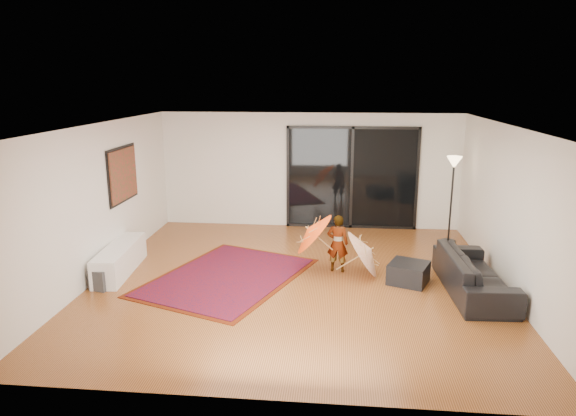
# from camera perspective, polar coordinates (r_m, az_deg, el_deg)

# --- Properties ---
(floor) EXTENTS (7.00, 7.00, 0.00)m
(floor) POSITION_cam_1_polar(r_m,az_deg,el_deg) (9.11, 0.99, -8.04)
(floor) COLOR #9A562A
(floor) RESTS_ON ground
(ceiling) EXTENTS (7.00, 7.00, 0.00)m
(ceiling) POSITION_cam_1_polar(r_m,az_deg,el_deg) (8.47, 1.07, 9.14)
(ceiling) COLOR white
(ceiling) RESTS_ON wall_back
(wall_back) EXTENTS (7.00, 0.00, 7.00)m
(wall_back) POSITION_cam_1_polar(r_m,az_deg,el_deg) (12.11, 2.37, 4.17)
(wall_back) COLOR silver
(wall_back) RESTS_ON floor
(wall_front) EXTENTS (7.00, 0.00, 7.00)m
(wall_front) POSITION_cam_1_polar(r_m,az_deg,el_deg) (5.37, -2.01, -8.65)
(wall_front) COLOR silver
(wall_front) RESTS_ON floor
(wall_left) EXTENTS (0.00, 7.00, 7.00)m
(wall_left) POSITION_cam_1_polar(r_m,az_deg,el_deg) (9.62, -20.24, 0.71)
(wall_left) COLOR silver
(wall_left) RESTS_ON floor
(wall_right) EXTENTS (0.00, 7.00, 7.00)m
(wall_right) POSITION_cam_1_polar(r_m,az_deg,el_deg) (9.12, 23.53, -0.30)
(wall_right) COLOR silver
(wall_right) RESTS_ON floor
(sliding_door) EXTENTS (3.06, 0.07, 2.40)m
(sliding_door) POSITION_cam_1_polar(r_m,az_deg,el_deg) (12.09, 7.09, 3.33)
(sliding_door) COLOR black
(sliding_door) RESTS_ON wall_back
(painting) EXTENTS (0.04, 1.28, 1.08)m
(painting) POSITION_cam_1_polar(r_m,az_deg,el_deg) (10.43, -17.86, 3.57)
(painting) COLOR black
(painting) RESTS_ON wall_left
(media_console) EXTENTS (0.60, 1.83, 0.50)m
(media_console) POSITION_cam_1_polar(r_m,az_deg,el_deg) (9.89, -18.17, -5.41)
(media_console) COLOR white
(media_console) RESTS_ON floor
(speaker) EXTENTS (0.37, 0.37, 0.35)m
(speaker) POSITION_cam_1_polar(r_m,az_deg,el_deg) (9.26, -20.04, -7.40)
(speaker) COLOR #424244
(speaker) RESTS_ON floor
(persian_rug) EXTENTS (3.17, 3.68, 0.02)m
(persian_rug) POSITION_cam_1_polar(r_m,az_deg,el_deg) (9.30, -6.75, -7.60)
(persian_rug) COLOR #501806
(persian_rug) RESTS_ON floor
(sofa) EXTENTS (0.97, 2.26, 0.65)m
(sofa) POSITION_cam_1_polar(r_m,az_deg,el_deg) (9.06, 19.96, -6.84)
(sofa) COLOR black
(sofa) RESTS_ON floor
(ottoman) EXTENTS (0.81, 0.81, 0.36)m
(ottoman) POSITION_cam_1_polar(r_m,az_deg,el_deg) (9.19, 13.24, -7.02)
(ottoman) COLOR black
(ottoman) RESTS_ON floor
(floor_lamp) EXTENTS (0.32, 0.32, 1.87)m
(floor_lamp) POSITION_cam_1_polar(r_m,az_deg,el_deg) (11.38, 17.89, 3.51)
(floor_lamp) COLOR black
(floor_lamp) RESTS_ON floor
(child) EXTENTS (0.42, 0.30, 1.07)m
(child) POSITION_cam_1_polar(r_m,az_deg,el_deg) (9.40, 5.54, -3.93)
(child) COLOR #999999
(child) RESTS_ON floor
(parasol_orange) EXTENTS (0.73, 0.91, 0.91)m
(parasol_orange) POSITION_cam_1_polar(r_m,az_deg,el_deg) (9.31, 2.17, -2.76)
(parasol_orange) COLOR #F5460C
(parasol_orange) RESTS_ON child
(parasol_white) EXTENTS (0.68, 0.94, 0.98)m
(parasol_white) POSITION_cam_1_polar(r_m,az_deg,el_deg) (9.29, 9.24, -4.46)
(parasol_white) COLOR white
(parasol_white) RESTS_ON floor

